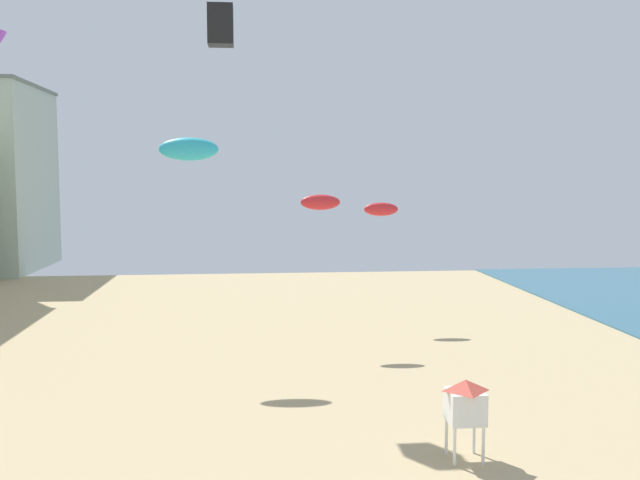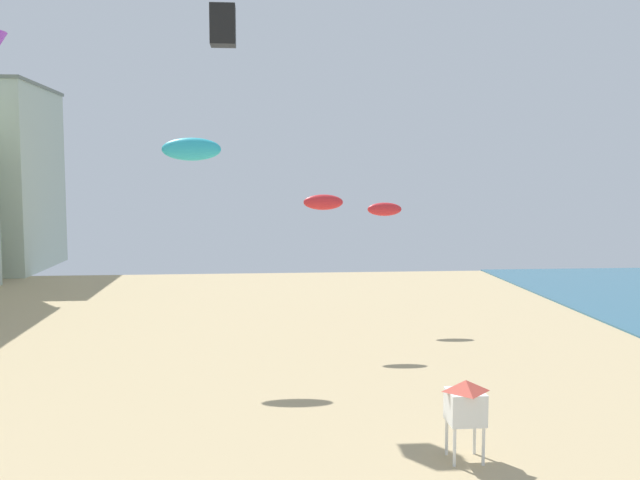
# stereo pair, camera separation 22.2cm
# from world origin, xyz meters

# --- Properties ---
(lifeguard_stand) EXTENTS (1.10, 1.10, 2.55)m
(lifeguard_stand) POSITION_xyz_m (6.79, 16.92, 1.84)
(lifeguard_stand) COLOR white
(lifeguard_stand) RESTS_ON ground
(kite_cyan_parafoil) EXTENTS (2.75, 0.76, 1.07)m
(kite_cyan_parafoil) POSITION_xyz_m (-2.65, 29.62, 10.07)
(kite_cyan_parafoil) COLOR #2DB7CC
(kite_red_parafoil) EXTENTS (2.07, 0.58, 0.81)m
(kite_red_parafoil) POSITION_xyz_m (3.81, 32.77, 7.46)
(kite_red_parafoil) COLOR red
(kite_red_parafoil_2) EXTENTS (2.04, 0.57, 0.79)m
(kite_red_parafoil_2) POSITION_xyz_m (7.87, 37.30, 6.87)
(kite_red_parafoil_2) COLOR red
(kite_black_box) EXTENTS (1.09, 1.09, 1.71)m
(kite_black_box) POSITION_xyz_m (-1.03, 27.48, 15.30)
(kite_black_box) COLOR black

